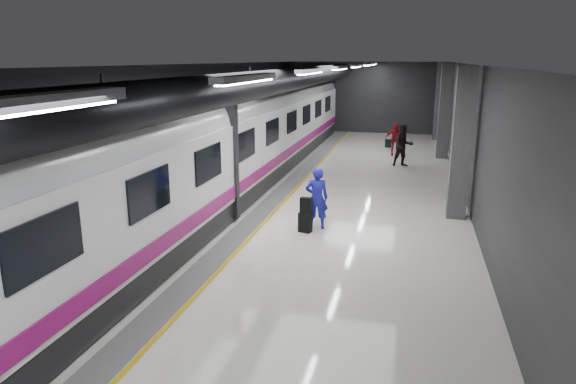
# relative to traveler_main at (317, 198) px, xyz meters

# --- Properties ---
(ground) EXTENTS (40.00, 40.00, 0.00)m
(ground) POSITION_rel_traveler_main_xyz_m (-0.63, 0.08, -0.89)
(ground) COLOR silver
(ground) RESTS_ON ground
(platform_hall) EXTENTS (10.02, 40.02, 4.51)m
(platform_hall) POSITION_rel_traveler_main_xyz_m (-0.92, 1.04, 2.65)
(platform_hall) COLOR black
(platform_hall) RESTS_ON ground
(train) EXTENTS (3.05, 38.00, 4.05)m
(train) POSITION_rel_traveler_main_xyz_m (-3.88, 0.08, 1.18)
(train) COLOR black
(train) RESTS_ON ground
(traveler_main) EXTENTS (0.74, 0.59, 1.78)m
(traveler_main) POSITION_rel_traveler_main_xyz_m (0.00, 0.00, 0.00)
(traveler_main) COLOR #241BD0
(traveler_main) RESTS_ON ground
(suitcase_main) EXTENTS (0.39, 0.30, 0.56)m
(suitcase_main) POSITION_rel_traveler_main_xyz_m (-0.24, -0.40, -0.61)
(suitcase_main) COLOR black
(suitcase_main) RESTS_ON ground
(shoulder_bag) EXTENTS (0.34, 0.19, 0.44)m
(shoulder_bag) POSITION_rel_traveler_main_xyz_m (-0.22, -0.42, -0.11)
(shoulder_bag) COLOR black
(shoulder_bag) RESTS_ON suitcase_main
(traveler_far_a) EXTENTS (1.12, 1.01, 1.87)m
(traveler_far_a) POSITION_rel_traveler_main_xyz_m (2.12, 9.50, 0.04)
(traveler_far_a) COLOR black
(traveler_far_a) RESTS_ON ground
(traveler_far_b) EXTENTS (1.00, 0.50, 1.65)m
(traveler_far_b) POSITION_rel_traveler_main_xyz_m (1.65, 12.17, -0.07)
(traveler_far_b) COLOR maroon
(traveler_far_b) RESTS_ON ground
(suitcase_far) EXTENTS (0.34, 0.27, 0.44)m
(suitcase_far) POSITION_rel_traveler_main_xyz_m (1.22, 14.45, -0.67)
(suitcase_far) COLOR black
(suitcase_far) RESTS_ON ground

